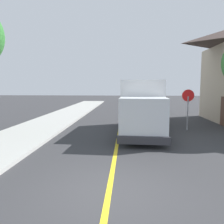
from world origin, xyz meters
name	(u,v)px	position (x,y,z in m)	size (l,w,h in m)	color
ground_plane	(109,192)	(0.00, 0.00, 0.00)	(120.00, 120.00, 0.00)	#303033
sidewalk_curb	(0,147)	(-5.40, 4.00, 0.07)	(3.60, 60.00, 0.15)	#9E9E99
centre_line_yellow	(120,126)	(0.00, 10.00, 0.00)	(0.16, 56.00, 0.01)	gold
box_truck	(142,104)	(1.40, 8.07, 1.77)	(2.72, 7.28, 3.20)	white
parked_car_near	(149,109)	(2.42, 14.32, 0.79)	(1.96, 4.46, 1.67)	#B7B7BC
parked_car_mid	(144,103)	(2.51, 21.38, 0.79)	(2.01, 4.48, 1.67)	#2D4793
parked_car_far	(140,100)	(2.49, 28.48, 0.79)	(1.95, 4.46, 1.67)	silver
parked_car_furthest	(135,97)	(1.96, 34.42, 0.79)	(1.90, 4.44, 1.67)	black
stop_sign	(188,102)	(4.39, 8.96, 1.86)	(0.80, 0.10, 2.65)	gray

